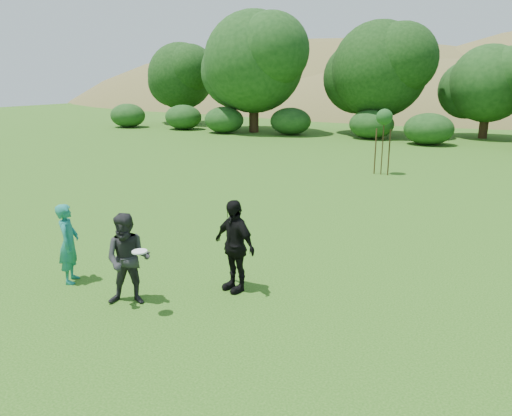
{
  "coord_description": "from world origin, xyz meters",
  "views": [
    {
      "loc": [
        5.48,
        -7.27,
        4.17
      ],
      "look_at": [
        0.0,
        3.0,
        1.1
      ],
      "focal_mm": 35.0,
      "sensor_mm": 36.0,
      "label": 1
    }
  ],
  "objects": [
    {
      "name": "hillside",
      "position": [
        -0.56,
        68.45,
        -11.97
      ],
      "size": [
        150.0,
        72.0,
        52.0
      ],
      "color": "olive",
      "rests_on": "ground"
    },
    {
      "name": "player_black",
      "position": [
        0.7,
        0.77,
        0.94
      ],
      "size": [
        1.19,
        0.79,
        1.87
      ],
      "primitive_type": "imported",
      "rotation": [
        0.0,
        0.0,
        -0.33
      ],
      "color": "black",
      "rests_on": "ground"
    },
    {
      "name": "tree_row",
      "position": [
        3.23,
        28.68,
        4.87
      ],
      "size": [
        53.92,
        10.38,
        9.62
      ],
      "color": "#3A2616",
      "rests_on": "ground"
    },
    {
      "name": "player_teal",
      "position": [
        -2.53,
        -0.48,
        0.84
      ],
      "size": [
        0.67,
        0.73,
        1.68
      ],
      "primitive_type": "imported",
      "rotation": [
        0.0,
        0.0,
        2.15
      ],
      "color": "#1A7669",
      "rests_on": "ground"
    },
    {
      "name": "sapling",
      "position": [
        0.16,
        14.38,
        2.42
      ],
      "size": [
        0.7,
        0.7,
        2.85
      ],
      "color": "#3B2917",
      "rests_on": "ground"
    },
    {
      "name": "ground",
      "position": [
        0.0,
        0.0,
        0.0
      ],
      "size": [
        120.0,
        120.0,
        0.0
      ],
      "primitive_type": "plane",
      "color": "#19470C",
      "rests_on": "ground"
    },
    {
      "name": "frisbee",
      "position": [
        -0.18,
        -0.98,
        1.22
      ],
      "size": [
        0.27,
        0.27,
        0.03
      ],
      "color": "white",
      "rests_on": "ground"
    },
    {
      "name": "player_grey",
      "position": [
        -0.72,
        -0.7,
        0.88
      ],
      "size": [
        1.07,
        0.99,
        1.76
      ],
      "primitive_type": "imported",
      "rotation": [
        0.0,
        0.0,
        0.48
      ],
      "color": "#262729",
      "rests_on": "ground"
    }
  ]
}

